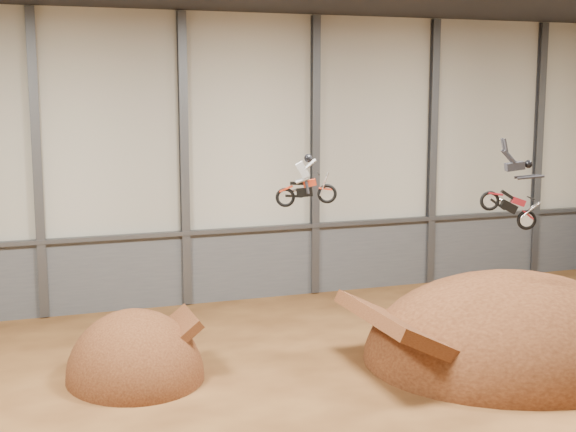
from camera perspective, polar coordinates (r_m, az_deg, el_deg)
The scene contains 13 objects.
floor at distance 27.31m, azimuth 6.85°, elevation -13.40°, with size 40.00×40.00×0.00m, color #512E15.
back_wall at distance 39.38m, azimuth -2.71°, elevation 4.08°, with size 40.00×0.10×14.00m, color beige.
lower_band_back at distance 40.08m, azimuth -2.61°, elevation -3.43°, with size 39.80×0.18×3.50m, color #53565B.
steel_rail at distance 39.59m, azimuth -2.56°, elevation -0.93°, with size 39.80×0.35×0.20m, color #47494F.
steel_column_1 at distance 37.52m, azimuth -17.41°, elevation 3.43°, with size 0.40×0.36×13.90m, color #47494F.
steel_column_2 at distance 38.35m, azimuth -7.40°, elevation 3.88°, with size 0.40×0.36×13.90m, color #47494F.
steel_column_3 at distance 40.28m, azimuth 1.93°, elevation 4.19°, with size 0.40×0.36×13.90m, color #47494F.
steel_column_4 at distance 43.17m, azimuth 10.22°, elevation 4.38°, with size 0.40×0.36×13.90m, color #47494F.
steel_column_5 at distance 46.83m, azimuth 17.34°, elevation 4.46°, with size 0.40×0.36×13.90m, color #47494F.
takeoff_ramp at distance 30.28m, azimuth -10.79°, elevation -11.21°, with size 4.96×5.73×4.96m, color #411F10.
landing_ramp at distance 32.91m, azimuth 15.48°, elevation -9.72°, with size 11.64×10.30×6.72m, color #411F10.
fmx_rider_a at distance 28.13m, azimuth 1.37°, elevation 2.74°, with size 2.15×0.82×1.94m, color red, non-canonical shape.
fmx_rider_b at distance 29.89m, azimuth 15.17°, elevation 2.22°, with size 3.00×0.86×2.57m, color #AA1A25, non-canonical shape.
Camera 1 is at (-11.38, -22.55, 10.39)m, focal length 50.00 mm.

